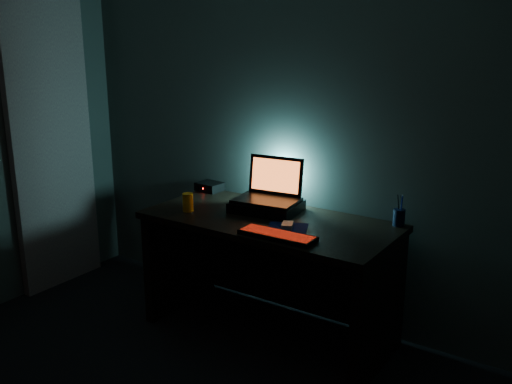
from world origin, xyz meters
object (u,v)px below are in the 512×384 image
Objects in this scene: mouse at (287,226)px; pen_cup at (399,217)px; juice_glass at (188,202)px; laptop at (270,190)px; router at (210,187)px; keyboard at (277,235)px.

mouse is 1.01× the size of pen_cup.
pen_cup is (0.50, 0.40, 0.03)m from mouse.
pen_cup is at bearing 15.21° from mouse.
laptop is at bearing 39.30° from juice_glass.
juice_glass reaches higher than router.
keyboard is at bearing -7.79° from juice_glass.
pen_cup is 0.85× the size of juice_glass.
juice_glass is at bearing -158.72° from pen_cup.
router reaches higher than keyboard.
laptop is at bearing 125.47° from keyboard.
keyboard is 0.72m from pen_cup.
keyboard is (0.31, -0.42, -0.11)m from laptop.
juice_glass is at bearing 161.25° from mouse.
laptop is at bearing -8.51° from router.
pen_cup reaches higher than keyboard.
keyboard is at bearing -27.46° from router.
juice_glass is at bearing -147.62° from laptop.
mouse is 0.95m from router.
laptop is 0.51m from juice_glass.
mouse is (-0.03, 0.15, 0.01)m from keyboard.
router is at bearing 131.88° from mouse.
keyboard is 0.16m from mouse.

